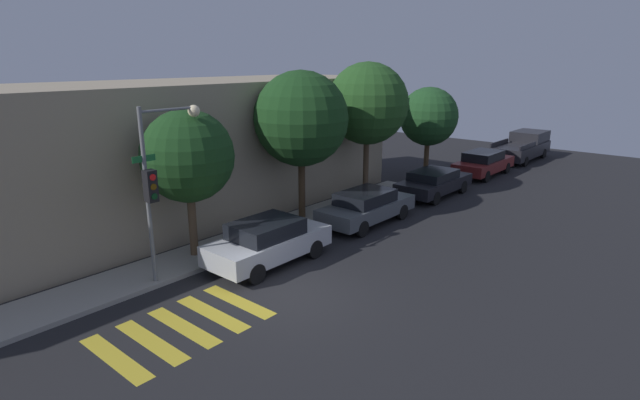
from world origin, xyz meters
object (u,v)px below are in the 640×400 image
object	(u,v)px
sedan_near_corner	(268,241)
tree_near_corner	(188,156)
sedan_middle	(366,206)
sedan_far_end	(434,182)
tree_midblock	(301,119)
tree_behind_truck	(429,117)
pickup_truck	(523,146)
sedan_tail_of_row	(483,163)
tree_far_end	(367,104)
traffic_light_pole	(160,170)

from	to	relation	value
sedan_near_corner	tree_near_corner	xyz separation A→B (m)	(-1.29, 2.20, 2.69)
sedan_middle	sedan_far_end	xyz separation A→B (m)	(5.59, 0.00, -0.04)
sedan_middle	tree_midblock	size ratio (longest dim) A/B	0.75
tree_behind_truck	tree_near_corner	bearing A→B (deg)	180.00
pickup_truck	tree_near_corner	size ratio (longest dim) A/B	1.13
tree_midblock	sedan_tail_of_row	bearing A→B (deg)	-9.74
sedan_near_corner	tree_far_end	world-z (taller)	tree_far_end
sedan_near_corner	tree_behind_truck	bearing A→B (deg)	8.82
traffic_light_pole	sedan_near_corner	world-z (taller)	traffic_light_pole
sedan_near_corner	pickup_truck	world-z (taller)	pickup_truck
sedan_middle	sedan_far_end	world-z (taller)	sedan_middle
sedan_middle	tree_midblock	xyz separation A→B (m)	(-1.43, 2.20, 3.45)
sedan_far_end	pickup_truck	xyz separation A→B (m)	(12.05, 0.00, 0.19)
tree_near_corner	tree_midblock	xyz separation A→B (m)	(5.29, 0.00, 0.72)
sedan_near_corner	sedan_middle	xyz separation A→B (m)	(5.43, 0.00, -0.04)
sedan_middle	tree_midblock	distance (m)	4.33
sedan_tail_of_row	tree_far_end	distance (m)	9.45
pickup_truck	tree_midblock	size ratio (longest dim) A/B	0.93
sedan_tail_of_row	pickup_truck	world-z (taller)	pickup_truck
traffic_light_pole	tree_far_end	size ratio (longest dim) A/B	0.82
traffic_light_pole	sedan_far_end	world-z (taller)	traffic_light_pole
sedan_near_corner	tree_midblock	distance (m)	5.69
sedan_near_corner	tree_behind_truck	world-z (taller)	tree_behind_truck
sedan_far_end	tree_behind_truck	xyz separation A→B (m)	(3.16, 2.20, 2.72)
sedan_far_end	pickup_truck	size ratio (longest dim) A/B	0.81
sedan_far_end	tree_near_corner	bearing A→B (deg)	169.87
sedan_tail_of_row	pickup_truck	bearing A→B (deg)	0.00
traffic_light_pole	pickup_truck	xyz separation A→B (m)	(25.94, -1.27, -2.54)
sedan_middle	sedan_tail_of_row	world-z (taller)	sedan_tail_of_row
traffic_light_pole	sedan_far_end	distance (m)	14.21
tree_midblock	pickup_truck	bearing A→B (deg)	-6.58
sedan_far_end	tree_behind_truck	bearing A→B (deg)	34.88
traffic_light_pole	tree_near_corner	size ratio (longest dim) A/B	1.05
sedan_near_corner	pickup_truck	size ratio (longest dim) A/B	0.75
traffic_light_pole	tree_midblock	bearing A→B (deg)	7.73
sedan_tail_of_row	tree_midblock	world-z (taller)	tree_midblock
sedan_near_corner	sedan_middle	bearing A→B (deg)	0.00
sedan_middle	tree_behind_truck	size ratio (longest dim) A/B	0.91
sedan_middle	sedan_far_end	bearing A→B (deg)	0.00
traffic_light_pole	tree_far_end	xyz separation A→B (m)	(11.29, 0.93, 1.04)
traffic_light_pole	tree_behind_truck	bearing A→B (deg)	3.13
sedan_near_corner	sedan_far_end	distance (m)	11.02
sedan_middle	pickup_truck	world-z (taller)	pickup_truck
sedan_near_corner	tree_midblock	bearing A→B (deg)	28.84
sedan_near_corner	tree_far_end	distance (m)	9.45
tree_near_corner	tree_far_end	distance (m)	9.77
sedan_near_corner	pickup_truck	xyz separation A→B (m)	(23.07, 0.00, 0.11)
tree_far_end	traffic_light_pole	bearing A→B (deg)	-175.28
sedan_near_corner	tree_behind_truck	xyz separation A→B (m)	(14.17, 2.20, 2.64)
sedan_far_end	tree_far_end	xyz separation A→B (m)	(-2.60, 2.20, 3.78)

